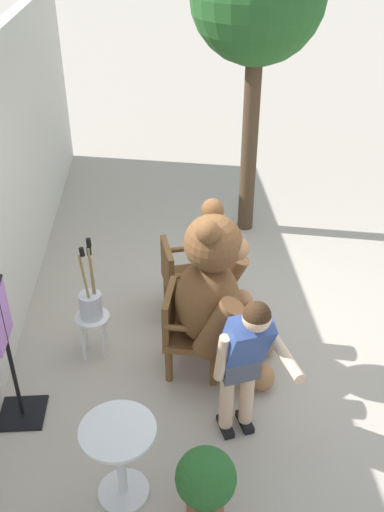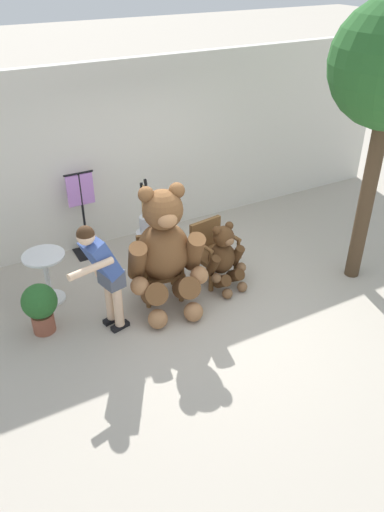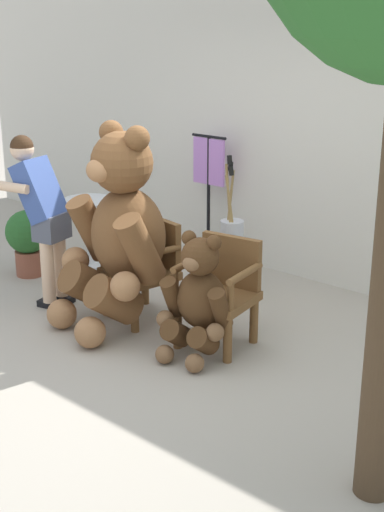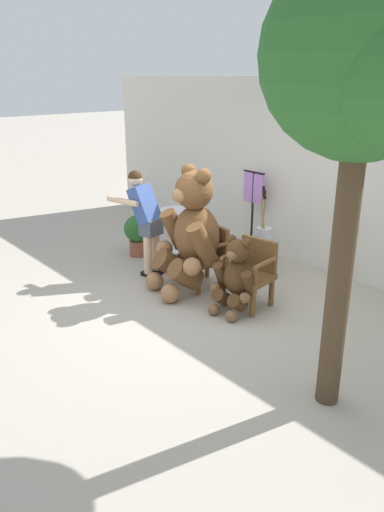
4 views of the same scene
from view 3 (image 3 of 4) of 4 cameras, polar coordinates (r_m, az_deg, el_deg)
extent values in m
plane|color=#B2A899|center=(5.72, -4.84, -7.57)|extent=(60.00, 60.00, 0.00)
cube|color=silver|center=(7.10, 9.06, 9.31)|extent=(10.00, 0.16, 2.80)
cube|color=brown|center=(6.18, -4.22, -1.42)|extent=(0.65, 0.62, 0.07)
cylinder|color=brown|center=(6.34, -6.92, -3.12)|extent=(0.07, 0.07, 0.37)
cylinder|color=brown|center=(5.98, -4.61, -4.42)|extent=(0.07, 0.07, 0.37)
cylinder|color=brown|center=(6.55, -3.78, -2.30)|extent=(0.07, 0.07, 0.37)
cylinder|color=brown|center=(6.20, -1.37, -3.50)|extent=(0.07, 0.07, 0.37)
cube|color=brown|center=(6.23, -2.52, 1.14)|extent=(0.52, 0.16, 0.42)
cylinder|color=brown|center=(6.30, -5.55, 1.37)|extent=(0.15, 0.48, 0.06)
cylinder|color=brown|center=(6.23, -7.14, 0.05)|extent=(0.05, 0.05, 0.22)
cylinder|color=brown|center=(5.90, -2.93, 0.25)|extent=(0.15, 0.48, 0.06)
cylinder|color=brown|center=(5.83, -4.60, -1.18)|extent=(0.05, 0.05, 0.22)
cube|color=brown|center=(5.64, 1.96, -3.39)|extent=(0.63, 0.59, 0.07)
cylinder|color=brown|center=(5.68, -1.17, -5.64)|extent=(0.07, 0.07, 0.37)
cylinder|color=brown|center=(5.46, 2.86, -6.72)|extent=(0.07, 0.07, 0.37)
cylinder|color=brown|center=(6.00, 1.09, -4.27)|extent=(0.07, 0.07, 0.37)
cylinder|color=brown|center=(5.79, 4.97, -5.21)|extent=(0.07, 0.07, 0.37)
cube|color=brown|center=(5.74, 3.17, -0.40)|extent=(0.52, 0.13, 0.42)
cylinder|color=brown|center=(5.68, -0.17, -0.49)|extent=(0.12, 0.48, 0.06)
cylinder|color=brown|center=(5.55, -1.36, -2.16)|extent=(0.05, 0.05, 0.22)
cylinder|color=brown|center=(5.43, 4.24, -1.43)|extent=(0.12, 0.48, 0.06)
cylinder|color=brown|center=(5.30, 3.11, -3.20)|extent=(0.05, 0.05, 0.22)
ellipsoid|color=brown|center=(5.99, -5.12, 1.66)|extent=(0.80, 0.71, 0.81)
sphere|color=brown|center=(5.82, -5.63, 7.45)|extent=(0.51, 0.51, 0.51)
ellipsoid|color=#A47148|center=(5.71, -7.47, 6.79)|extent=(0.27, 0.23, 0.19)
sphere|color=black|center=(5.71, -7.47, 6.92)|extent=(0.08, 0.08, 0.08)
sphere|color=brown|center=(5.95, -6.49, 9.80)|extent=(0.20, 0.20, 0.20)
sphere|color=brown|center=(5.63, -4.41, 9.37)|extent=(0.20, 0.20, 0.20)
cylinder|color=brown|center=(6.23, -8.05, 2.22)|extent=(0.31, 0.48, 0.61)
sphere|color=#A47148|center=(6.25, -9.31, -0.37)|extent=(0.24, 0.24, 0.24)
cylinder|color=brown|center=(5.62, -4.18, 0.54)|extent=(0.31, 0.48, 0.61)
sphere|color=#A47148|center=(5.61, -5.37, -2.44)|extent=(0.24, 0.24, 0.24)
cylinder|color=brown|center=(6.16, -8.41, -2.28)|extent=(0.38, 0.55, 0.47)
sphere|color=#A47148|center=(6.15, -10.37, -4.58)|extent=(0.26, 0.26, 0.26)
cylinder|color=brown|center=(5.81, -6.29, -3.48)|extent=(0.38, 0.55, 0.47)
sphere|color=#A47148|center=(5.77, -8.15, -6.07)|extent=(0.26, 0.26, 0.26)
ellipsoid|color=#4C3019|center=(5.50, 0.77, -3.51)|extent=(0.45, 0.39, 0.46)
sphere|color=#4C3019|center=(5.35, 0.65, -0.05)|extent=(0.29, 0.29, 0.29)
ellipsoid|color=brown|center=(5.26, -0.07, -0.64)|extent=(0.15, 0.13, 0.11)
sphere|color=black|center=(5.26, -0.07, -0.56)|extent=(0.04, 0.04, 0.04)
sphere|color=#4C3019|center=(5.39, -0.24, 1.46)|extent=(0.12, 0.12, 0.12)
sphere|color=#4C3019|center=(5.27, 1.76, 1.08)|extent=(0.12, 0.12, 0.12)
cylinder|color=#4C3019|center=(5.55, -1.55, -3.30)|extent=(0.17, 0.27, 0.35)
sphere|color=brown|center=(5.54, -2.17, -5.06)|extent=(0.14, 0.14, 0.14)
cylinder|color=#4C3019|center=(5.33, 2.30, -4.24)|extent=(0.17, 0.27, 0.35)
sphere|color=brown|center=(5.32, 1.86, -6.12)|extent=(0.14, 0.14, 0.14)
cylinder|color=#4C3019|center=(5.53, -1.28, -6.21)|extent=(0.21, 0.31, 0.27)
sphere|color=brown|center=(5.48, -2.20, -7.86)|extent=(0.15, 0.15, 0.15)
cylinder|color=#4C3019|center=(5.41, 0.91, -6.81)|extent=(0.21, 0.31, 0.27)
sphere|color=brown|center=(5.35, 0.21, -8.57)|extent=(0.15, 0.15, 0.15)
cube|color=black|center=(6.76, -10.33, -3.32)|extent=(0.25, 0.14, 0.06)
cylinder|color=beige|center=(6.61, -10.54, 0.22)|extent=(0.12, 0.12, 0.82)
cube|color=black|center=(6.63, -11.28, -3.82)|extent=(0.25, 0.14, 0.06)
cylinder|color=beige|center=(6.47, -11.52, -0.22)|extent=(0.12, 0.12, 0.82)
cube|color=#4C5160|center=(6.46, -11.18, 2.36)|extent=(0.28, 0.34, 0.24)
cube|color=#385199|center=(6.45, -12.13, 5.18)|extent=(0.47, 0.40, 0.57)
sphere|color=beige|center=(6.48, -13.45, 8.33)|extent=(0.21, 0.21, 0.21)
sphere|color=#382314|center=(6.48, -13.46, 8.50)|extent=(0.21, 0.21, 0.21)
cylinder|color=beige|center=(6.46, -14.95, 5.45)|extent=(0.57, 0.21, 0.09)
cylinder|color=beige|center=(6.62, -11.01, 4.52)|extent=(0.20, 0.12, 0.51)
cylinder|color=white|center=(6.71, 3.20, 0.57)|extent=(0.34, 0.34, 0.03)
cylinder|color=white|center=(6.80, 4.34, -1.25)|extent=(0.04, 0.04, 0.43)
cylinder|color=white|center=(6.91, 3.03, -0.89)|extent=(0.04, 0.04, 0.43)
cylinder|color=white|center=(6.65, 3.31, -1.69)|extent=(0.04, 0.04, 0.43)
cylinder|color=white|center=(6.77, 1.99, -1.31)|extent=(0.04, 0.04, 0.43)
cylinder|color=silver|center=(6.66, 3.22, 1.76)|extent=(0.22, 0.22, 0.26)
cylinder|color=#997A47|center=(6.55, 2.97, 4.25)|extent=(0.10, 0.03, 0.72)
cylinder|color=black|center=(6.46, 3.03, 7.69)|extent=(0.05, 0.05, 0.09)
cylinder|color=#997A47|center=(6.56, 3.10, 3.82)|extent=(0.12, 0.04, 0.62)
cylinder|color=black|center=(6.48, 3.15, 6.81)|extent=(0.06, 0.05, 0.09)
cylinder|color=#997A47|center=(6.63, 3.05, 4.10)|extent=(0.05, 0.09, 0.65)
cylinder|color=black|center=(6.55, 3.10, 7.18)|extent=(0.05, 0.05, 0.09)
cylinder|color=silver|center=(7.48, -8.29, 4.38)|extent=(0.56, 0.56, 0.03)
cylinder|color=silver|center=(7.58, -8.16, 1.75)|extent=(0.07, 0.07, 0.69)
cylinder|color=silver|center=(7.68, -8.05, -0.61)|extent=(0.40, 0.40, 0.03)
cylinder|color=brown|center=(7.47, -12.86, -0.52)|extent=(0.28, 0.28, 0.26)
sphere|color=#286028|center=(7.37, -13.05, 1.90)|extent=(0.44, 0.44, 0.44)
cube|color=black|center=(7.74, 1.29, -0.30)|extent=(0.40, 0.40, 0.02)
cylinder|color=black|center=(7.56, 1.33, 4.47)|extent=(0.04, 0.04, 1.35)
cylinder|color=black|center=(7.42, 1.37, 9.54)|extent=(0.44, 0.03, 0.03)
cube|color=#B77AD1|center=(7.47, 1.35, 7.56)|extent=(0.40, 0.03, 0.48)
camera|label=1|loc=(9.48, -23.43, 25.74)|focal=40.00mm
camera|label=2|loc=(6.77, -63.81, 23.10)|focal=35.00mm
camera|label=4|loc=(0.82, 157.30, 7.99)|focal=35.00mm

